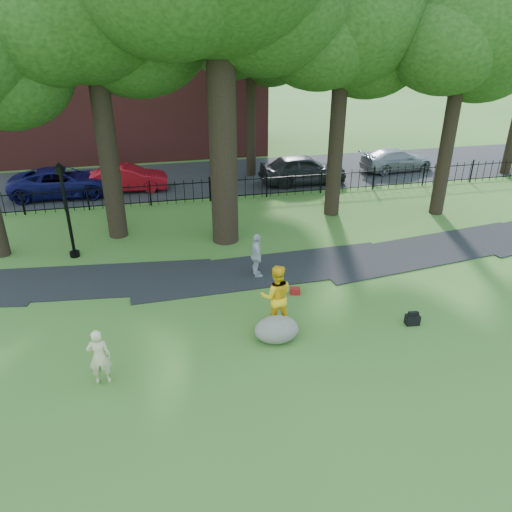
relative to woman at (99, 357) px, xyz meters
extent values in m
plane|color=#385F21|center=(4.63, 1.30, -0.81)|extent=(120.00, 120.00, 0.00)
cube|color=black|center=(5.63, 5.20, -0.81)|extent=(36.07, 3.85, 0.03)
cube|color=black|center=(4.63, 17.30, -0.81)|extent=(80.00, 7.00, 0.02)
cube|color=black|center=(4.63, 13.30, 0.21)|extent=(44.00, 0.04, 0.04)
cube|color=black|center=(4.63, 13.30, -0.63)|extent=(44.00, 0.04, 0.04)
cube|color=maroon|center=(0.63, 25.30, 5.19)|extent=(18.00, 8.00, 12.00)
cylinder|color=black|center=(4.63, 8.30, 4.44)|extent=(1.10, 1.10, 10.50)
ellipsoid|color=black|center=(-3.02, 9.55, 6.01)|extent=(4.80, 4.80, 4.08)
cylinder|color=black|center=(0.13, 9.80, 3.74)|extent=(0.80, 0.80, 9.10)
ellipsoid|color=black|center=(1.75, 10.70, 7.25)|extent=(5.76, 5.76, 4.90)
ellipsoid|color=black|center=(-1.31, 9.08, 7.77)|extent=(5.40, 5.40, 4.59)
cylinder|color=black|center=(10.13, 10.30, 3.39)|extent=(0.70, 0.70, 8.40)
ellipsoid|color=black|center=(10.13, 10.30, 7.83)|extent=(6.60, 6.60, 5.61)
ellipsoid|color=black|center=(11.61, 11.13, 6.63)|extent=(5.28, 5.28, 4.49)
ellipsoid|color=black|center=(8.81, 9.64, 7.11)|extent=(4.95, 4.95, 4.21)
cylinder|color=black|center=(15.13, 9.30, 3.21)|extent=(0.64, 0.64, 8.05)
ellipsoid|color=black|center=(15.13, 9.30, 7.47)|extent=(6.20, 6.20, 5.27)
ellipsoid|color=black|center=(16.52, 10.08, 6.32)|extent=(4.96, 4.96, 4.22)
ellipsoid|color=black|center=(13.89, 8.68, 6.78)|extent=(4.65, 4.65, 3.95)
imported|color=beige|center=(0.00, 0.00, 0.00)|extent=(0.61, 0.41, 1.62)
imported|color=yellow|center=(5.13, 1.62, 0.22)|extent=(1.10, 0.92, 2.06)
imported|color=#B2B2B7|center=(5.22, 4.84, 0.03)|extent=(0.46, 1.01, 1.69)
ellipsoid|color=#6B6859|center=(4.96, 0.88, -0.42)|extent=(1.51, 1.25, 0.78)
cylinder|color=black|center=(-1.52, 8.02, 0.89)|extent=(0.13, 0.13, 3.40)
cylinder|color=black|center=(-1.52, 8.02, -0.71)|extent=(0.38, 0.38, 0.21)
cube|color=black|center=(-1.52, 8.02, 2.74)|extent=(0.31, 0.31, 0.32)
cone|color=black|center=(-1.52, 8.02, 2.96)|extent=(0.34, 0.34, 0.17)
cube|color=black|center=(9.31, 0.73, -0.65)|extent=(0.45, 0.30, 0.32)
cube|color=maroon|center=(6.25, 3.30, -0.69)|extent=(0.38, 0.28, 0.24)
imported|color=#B30D19|center=(0.50, 15.93, -0.12)|extent=(4.30, 1.69, 1.39)
imported|color=#0D0E45|center=(-2.80, 15.80, -0.07)|extent=(5.39, 2.54, 1.49)
imported|color=black|center=(10.16, 15.15, 0.02)|extent=(4.88, 1.98, 1.66)
imported|color=gray|center=(16.51, 16.37, -0.15)|extent=(4.71, 2.32, 1.32)
camera|label=1|loc=(1.74, -11.01, 8.02)|focal=35.00mm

